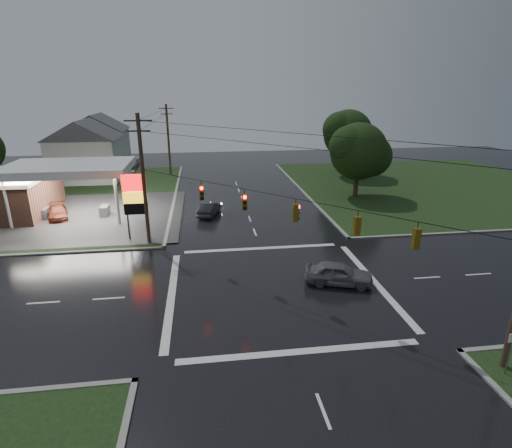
{
  "coord_description": "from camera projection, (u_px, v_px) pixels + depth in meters",
  "views": [
    {
      "loc": [
        -4.61,
        -23.84,
        12.99
      ],
      "look_at": [
        -0.74,
        4.71,
        3.0
      ],
      "focal_mm": 28.0,
      "sensor_mm": 36.0,
      "label": 1
    }
  ],
  "objects": [
    {
      "name": "utility_pole_nw",
      "position": [
        143.0,
        179.0,
        32.98
      ],
      "size": [
        2.2,
        0.32,
        11.0
      ],
      "color": "#382619",
      "rests_on": "ground"
    },
    {
      "name": "car_crossing",
      "position": [
        339.0,
        273.0,
        27.43
      ],
      "size": [
        4.95,
        3.18,
        1.57
      ],
      "primitive_type": "imported",
      "rotation": [
        0.0,
        0.0,
        1.26
      ],
      "color": "slate",
      "rests_on": "ground"
    },
    {
      "name": "grass_ne",
      "position": [
        428.0,
        186.0,
        54.79
      ],
      "size": [
        36.0,
        36.0,
        0.08
      ],
      "primitive_type": "cube",
      "color": "black",
      "rests_on": "ground"
    },
    {
      "name": "tree_ne_far",
      "position": [
        349.0,
        134.0,
        59.14
      ],
      "size": [
        8.46,
        7.2,
        9.8
      ],
      "color": "black",
      "rests_on": "ground"
    },
    {
      "name": "utility_pole_n",
      "position": [
        168.0,
        139.0,
        59.75
      ],
      "size": [
        2.2,
        0.32,
        10.5
      ],
      "color": "#382619",
      "rests_on": "ground"
    },
    {
      "name": "grass_nw",
      "position": [
        26.0,
        199.0,
        48.2
      ],
      "size": [
        36.0,
        36.0,
        0.08
      ],
      "primitive_type": "cube",
      "color": "black",
      "rests_on": "ground"
    },
    {
      "name": "car_north",
      "position": [
        209.0,
        209.0,
        42.18
      ],
      "size": [
        2.75,
        4.53,
        1.41
      ],
      "primitive_type": "imported",
      "rotation": [
        0.0,
        0.0,
        2.82
      ],
      "color": "black",
      "rests_on": "ground"
    },
    {
      "name": "house_near",
      "position": [
        86.0,
        150.0,
        56.77
      ],
      "size": [
        11.05,
        8.48,
        8.6
      ],
      "color": "silver",
      "rests_on": "ground"
    },
    {
      "name": "gas_station",
      "position": [
        0.0,
        192.0,
        41.52
      ],
      "size": [
        26.2,
        18.0,
        5.6
      ],
      "color": "#2D2D2D",
      "rests_on": "ground"
    },
    {
      "name": "traffic_signals",
      "position": [
        278.0,
        196.0,
        25.03
      ],
      "size": [
        26.87,
        26.87,
        1.47
      ],
      "color": "black",
      "rests_on": "ground"
    },
    {
      "name": "ground",
      "position": [
        276.0,
        287.0,
        27.16
      ],
      "size": [
        120.0,
        120.0,
        0.0
      ],
      "primitive_type": "plane",
      "color": "black",
      "rests_on": "ground"
    },
    {
      "name": "car_pump",
      "position": [
        58.0,
        212.0,
        41.19
      ],
      "size": [
        3.09,
        4.8,
        1.29
      ],
      "primitive_type": "imported",
      "rotation": [
        0.0,
        0.0,
        0.31
      ],
      "color": "#602416",
      "rests_on": "ground"
    },
    {
      "name": "pylon_sign",
      "position": [
        135.0,
        196.0,
        34.35
      ],
      "size": [
        2.0,
        0.35,
        6.0
      ],
      "color": "#59595E",
      "rests_on": "ground"
    },
    {
      "name": "house_far",
      "position": [
        99.0,
        139.0,
        67.88
      ],
      "size": [
        11.05,
        8.48,
        8.6
      ],
      "color": "silver",
      "rests_on": "ground"
    },
    {
      "name": "tree_ne_near",
      "position": [
        360.0,
        152.0,
        47.73
      ],
      "size": [
        7.99,
        6.8,
        8.98
      ],
      "color": "black",
      "rests_on": "ground"
    }
  ]
}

